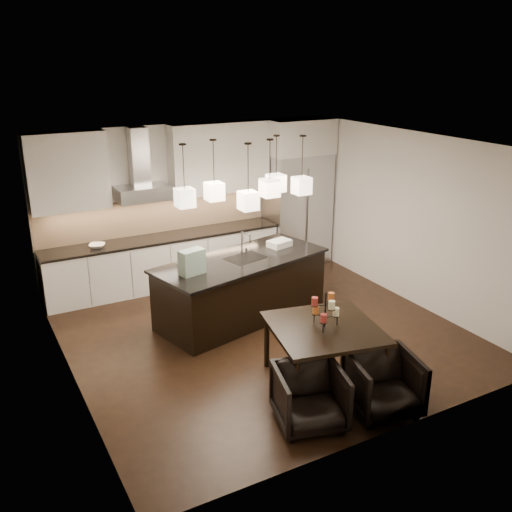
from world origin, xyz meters
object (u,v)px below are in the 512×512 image
refrigerator (297,209)px  armchair_left (310,397)px  island_body (242,289)px  dining_table (323,354)px  armchair_right (383,384)px

refrigerator → armchair_left: size_ratio=2.83×
refrigerator → armchair_left: refrigerator is taller
island_body → dining_table: 2.17m
island_body → armchair_left: bearing=-115.4°
refrigerator → dining_table: bearing=-118.0°
island_body → armchair_right: bearing=-97.9°
armchair_left → dining_table: bearing=61.0°
island_body → dining_table: size_ratio=2.06×
island_body → dining_table: (0.04, -2.17, -0.08)m
refrigerator → island_body: bearing=-140.4°
refrigerator → island_body: (-2.13, -1.76, -0.61)m
refrigerator → armchair_right: size_ratio=2.76×
dining_table → armchair_left: (-0.64, -0.65, -0.04)m
island_body → armchair_left: (-0.60, -2.82, -0.12)m
armchair_right → armchair_left: bearing=-178.1°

